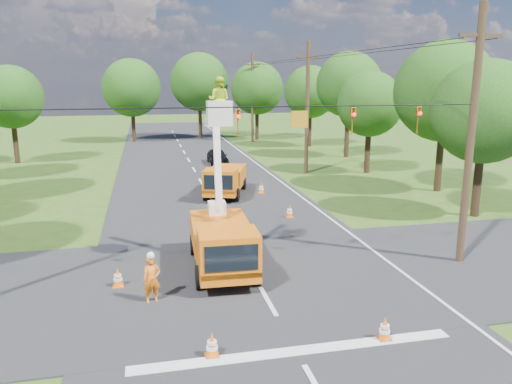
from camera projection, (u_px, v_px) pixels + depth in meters
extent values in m
plane|color=#2E4F17|center=(201.00, 182.00, 35.59)|extent=(140.00, 140.00, 0.00)
cube|color=black|center=(201.00, 182.00, 35.59)|extent=(12.00, 100.00, 0.06)
cube|color=black|center=(255.00, 279.00, 18.46)|extent=(56.00, 10.00, 0.07)
cube|color=silver|center=(296.00, 353.00, 13.51)|extent=(9.00, 0.45, 0.02)
cube|color=silver|center=(277.00, 179.00, 36.77)|extent=(0.12, 90.00, 0.02)
cube|color=orange|center=(222.00, 252.00, 19.34)|extent=(2.31, 5.74, 0.42)
cube|color=orange|center=(228.00, 251.00, 17.23)|extent=(2.14, 1.69, 1.42)
cube|color=black|center=(231.00, 258.00, 16.45)|extent=(1.79, 0.13, 0.90)
cube|color=orange|center=(220.00, 232.00, 19.93)|extent=(2.36, 3.58, 0.94)
cylinder|color=black|center=(200.00, 277.00, 17.50)|extent=(0.34, 0.88, 0.87)
cylinder|color=black|center=(255.00, 274.00, 17.85)|extent=(0.34, 0.88, 0.87)
cylinder|color=black|center=(194.00, 245.00, 20.95)|extent=(0.34, 0.88, 0.87)
cylinder|color=black|center=(241.00, 242.00, 21.29)|extent=(0.34, 0.88, 0.87)
cube|color=silver|center=(217.00, 208.00, 20.77)|extent=(0.74, 0.74, 0.52)
cube|color=silver|center=(217.00, 161.00, 19.81)|extent=(0.32, 1.27, 4.09)
cube|color=silver|center=(219.00, 113.00, 18.43)|extent=(0.93, 0.93, 0.90)
imported|color=#C6E526|center=(219.00, 100.00, 18.32)|extent=(0.98, 0.89, 1.66)
cube|color=orange|center=(226.00, 185.00, 31.64)|extent=(3.51, 5.66, 0.40)
cube|color=orange|center=(220.00, 180.00, 29.64)|extent=(2.32, 2.04, 1.33)
cube|color=black|center=(218.00, 182.00, 28.90)|extent=(1.62, 0.58, 0.84)
cube|color=orange|center=(227.00, 174.00, 32.20)|extent=(3.00, 3.77, 0.89)
cylinder|color=black|center=(206.00, 194.00, 30.15)|extent=(0.52, 0.86, 0.82)
cylinder|color=black|center=(237.00, 195.00, 29.97)|extent=(0.52, 0.86, 0.82)
cylinder|color=black|center=(216.00, 183.00, 33.41)|extent=(0.52, 0.86, 0.82)
cylinder|color=black|center=(243.00, 183.00, 33.24)|extent=(0.52, 0.86, 0.82)
imported|color=orange|center=(152.00, 279.00, 16.38)|extent=(0.66, 0.50, 1.61)
imported|color=black|center=(217.00, 156.00, 43.19)|extent=(1.57, 3.81, 1.29)
cone|color=#FF640D|center=(212.00, 344.00, 13.20)|extent=(0.36, 0.36, 0.70)
cube|color=#FF640D|center=(212.00, 356.00, 13.28)|extent=(0.38, 0.38, 0.04)
cylinder|color=white|center=(212.00, 342.00, 13.19)|extent=(0.26, 0.26, 0.09)
cylinder|color=white|center=(212.00, 347.00, 13.22)|extent=(0.31, 0.31, 0.09)
cone|color=#FF640D|center=(385.00, 328.00, 14.06)|extent=(0.36, 0.36, 0.70)
cube|color=#FF640D|center=(384.00, 339.00, 14.14)|extent=(0.38, 0.38, 0.04)
cylinder|color=white|center=(385.00, 326.00, 14.05)|extent=(0.26, 0.26, 0.09)
cylinder|color=white|center=(385.00, 331.00, 14.08)|extent=(0.31, 0.31, 0.09)
cone|color=#FF640D|center=(241.00, 223.00, 24.21)|extent=(0.36, 0.36, 0.70)
cube|color=#FF640D|center=(241.00, 230.00, 24.28)|extent=(0.38, 0.38, 0.04)
cylinder|color=white|center=(241.00, 222.00, 24.19)|extent=(0.26, 0.26, 0.09)
cylinder|color=white|center=(241.00, 225.00, 24.23)|extent=(0.31, 0.31, 0.09)
cone|color=#FF640D|center=(289.00, 211.00, 26.51)|extent=(0.36, 0.36, 0.70)
cube|color=#FF640D|center=(289.00, 217.00, 26.59)|extent=(0.38, 0.38, 0.04)
cylinder|color=white|center=(290.00, 210.00, 26.50)|extent=(0.26, 0.26, 0.09)
cylinder|color=white|center=(289.00, 212.00, 26.53)|extent=(0.31, 0.31, 0.09)
cone|color=#FF640D|center=(118.00, 277.00, 17.67)|extent=(0.36, 0.36, 0.70)
cube|color=#FF640D|center=(118.00, 286.00, 17.75)|extent=(0.38, 0.38, 0.04)
cylinder|color=white|center=(118.00, 275.00, 17.66)|extent=(0.26, 0.26, 0.09)
cylinder|color=white|center=(118.00, 279.00, 17.69)|extent=(0.31, 0.31, 0.09)
cone|color=#FF640D|center=(261.00, 188.00, 32.13)|extent=(0.36, 0.36, 0.70)
cube|color=#FF640D|center=(261.00, 193.00, 32.21)|extent=(0.38, 0.38, 0.04)
cylinder|color=white|center=(261.00, 187.00, 32.12)|extent=(0.26, 0.26, 0.09)
cylinder|color=white|center=(261.00, 189.00, 32.15)|extent=(0.31, 0.31, 0.09)
cylinder|color=#4C3823|center=(471.00, 139.00, 19.14)|extent=(0.30, 0.30, 10.00)
cube|color=#4C3823|center=(481.00, 35.00, 18.30)|extent=(1.80, 0.12, 0.12)
cylinder|color=#4C3823|center=(307.00, 108.00, 38.18)|extent=(0.30, 0.30, 10.00)
cube|color=#4C3823|center=(308.00, 57.00, 37.33)|extent=(1.80, 0.12, 0.12)
cylinder|color=#4C3823|center=(252.00, 98.00, 57.21)|extent=(0.30, 0.30, 10.00)
cube|color=#4C3823|center=(252.00, 64.00, 56.36)|extent=(1.80, 0.12, 0.12)
cylinder|color=black|center=(241.00, 107.00, 16.95)|extent=(18.00, 0.04, 0.04)
cube|color=#B47D15|center=(299.00, 119.00, 17.49)|extent=(0.60, 0.05, 0.60)
imported|color=#B47D15|center=(238.00, 123.00, 17.05)|extent=(0.16, 0.20, 1.00)
sphere|color=#FF0C0C|center=(239.00, 116.00, 16.88)|extent=(0.14, 0.14, 0.14)
imported|color=#B47D15|center=(353.00, 121.00, 17.94)|extent=(0.16, 0.20, 1.00)
sphere|color=#FF0C0C|center=(354.00, 114.00, 17.77)|extent=(0.14, 0.14, 0.14)
imported|color=#B47D15|center=(418.00, 120.00, 18.49)|extent=(0.16, 0.20, 1.00)
sphere|color=#FF0C0C|center=(420.00, 113.00, 18.32)|extent=(0.14, 0.14, 0.14)
cylinder|color=#382616|center=(15.00, 140.00, 43.42)|extent=(0.44, 0.44, 4.05)
sphere|color=#1B4713|center=(11.00, 97.00, 42.60)|extent=(5.40, 5.40, 5.40)
cylinder|color=#382616|center=(478.00, 180.00, 26.58)|extent=(0.44, 0.44, 3.96)
sphere|color=#1B4713|center=(485.00, 111.00, 25.78)|extent=(5.40, 5.40, 5.40)
cylinder|color=#382616|center=(440.00, 156.00, 32.54)|extent=(0.44, 0.44, 4.58)
sphere|color=#1B4713|center=(445.00, 91.00, 31.62)|extent=(6.40, 6.40, 6.40)
cylinder|color=#382616|center=(368.00, 149.00, 38.91)|extent=(0.44, 0.44, 3.78)
sphere|color=#1B4713|center=(370.00, 104.00, 38.14)|extent=(5.00, 5.00, 5.00)
cylinder|color=#382616|center=(347.00, 132.00, 46.75)|extent=(0.44, 0.44, 4.75)
sphere|color=#1B4713|center=(349.00, 84.00, 45.79)|extent=(6.00, 6.00, 6.00)
cylinder|color=#382616|center=(310.00, 127.00, 54.22)|extent=(0.44, 0.44, 4.14)
sphere|color=#1B4713|center=(310.00, 92.00, 53.39)|extent=(5.60, 5.60, 5.60)
cylinder|color=#382616|center=(133.00, 123.00, 57.83)|extent=(0.44, 0.44, 4.40)
sphere|color=#1B4713|center=(131.00, 88.00, 56.94)|extent=(6.60, 6.60, 6.60)
cylinder|color=#382616|center=(200.00, 118.00, 61.38)|extent=(0.44, 0.44, 4.84)
sphere|color=#1B4713|center=(199.00, 82.00, 60.40)|extent=(7.00, 7.00, 7.00)
cylinder|color=#382616|center=(257.00, 122.00, 59.96)|extent=(0.44, 0.44, 4.31)
sphere|color=#1B4713|center=(257.00, 88.00, 59.08)|extent=(6.20, 6.20, 6.20)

